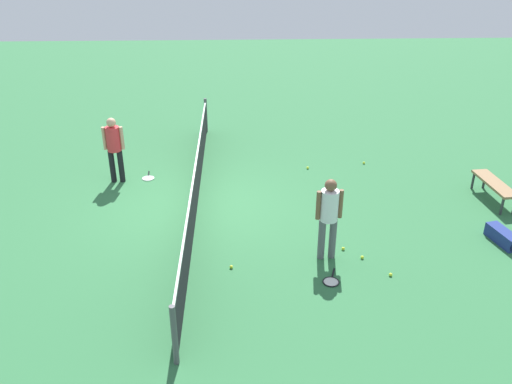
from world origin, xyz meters
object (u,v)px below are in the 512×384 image
Objects in this scene: tennis_ball_near_player at (362,257)px; tennis_racket_far_player at (148,178)px; tennis_racket_near_player at (331,281)px; equipment_bag at (504,237)px; player_near_side at (329,213)px; player_far_side at (114,145)px; tennis_ball_stray_left at (308,168)px; tennis_ball_by_net at (231,267)px; tennis_ball_midcourt at (364,163)px; courtside_bench at (495,185)px; tennis_ball_stray_right at (343,249)px; tennis_ball_baseline at (391,275)px.

tennis_racket_far_player is at bearing 50.60° from tennis_ball_near_player.
tennis_racket_near_player is 0.72× the size of equipment_bag.
player_near_side is 6.01m from player_far_side.
tennis_ball_stray_left is (4.24, -0.17, -0.98)m from player_near_side.
player_far_side is 5.01m from tennis_ball_by_net.
tennis_ball_midcourt is (5.31, -1.78, 0.02)m from tennis_racket_near_player.
tennis_racket_far_player is at bearing 27.71° from tennis_ball_by_net.
equipment_bag is at bearing -111.16° from player_far_side.
courtside_bench reaches higher than tennis_racket_far_player.
tennis_racket_far_player is at bearing 51.11° from tennis_ball_stray_right.
tennis_racket_near_player is at bearing -104.90° from tennis_ball_by_net.
tennis_ball_baseline is at bearing 132.37° from courtside_bench.
player_near_side is at bearing -133.37° from tennis_racket_far_player.
tennis_ball_baseline is (-0.68, -1.11, -0.98)m from player_near_side.
tennis_racket_near_player is at bearing 177.73° from tennis_ball_stray_left.
tennis_ball_by_net is 4.99m from tennis_ball_stray_left.
player_near_side is 1.28m from tennis_racket_near_player.
tennis_racket_far_player is 0.39× the size of courtside_bench.
equipment_bag is (-4.14, -1.97, 0.11)m from tennis_ball_midcourt.
equipment_bag is (0.37, -3.73, -0.87)m from player_near_side.
equipment_bag is (-3.29, -8.50, -0.87)m from player_far_side.
tennis_ball_near_player is at bearing -172.97° from tennis_ball_stray_left.
courtside_bench is at bearing -57.18° from tennis_ball_near_player.
player_far_side is 6.71m from tennis_ball_near_player.
tennis_ball_near_player is (-3.90, -4.75, 0.02)m from tennis_racket_far_player.
tennis_ball_stray_right is (0.92, 0.72, 0.00)m from tennis_ball_baseline.
player_far_side is 25.76× the size of tennis_ball_stray_left.
tennis_ball_baseline is at bearing -131.10° from tennis_racket_far_player.
player_near_side and player_far_side have the same top height.
tennis_ball_by_net is 3.01m from tennis_ball_baseline.
tennis_racket_near_player is at bearing -133.23° from player_far_side.
tennis_ball_near_player is 0.72m from tennis_ball_baseline.
player_near_side is at bearing 121.78° from tennis_ball_stray_right.
tennis_ball_midcourt is 0.08× the size of equipment_bag.
courtside_bench is (2.33, -3.61, 0.38)m from tennis_ball_near_player.
tennis_racket_near_player is 5.33m from courtside_bench.
tennis_ball_near_player and tennis_ball_stray_right have the same top height.
tennis_ball_stray_left is (4.92, 0.94, 0.00)m from tennis_ball_baseline.
tennis_ball_by_net is (-3.97, -2.90, -0.98)m from player_far_side.
tennis_ball_near_player is at bearing -135.84° from tennis_ball_stray_right.
tennis_ball_near_player and tennis_ball_by_net have the same top height.
player_far_side is 7.37m from tennis_ball_baseline.
courtside_bench is at bearing -98.81° from player_far_side.
tennis_ball_near_player is (0.72, -0.73, 0.02)m from tennis_racket_near_player.
tennis_ball_baseline is at bearing -145.76° from tennis_ball_near_player.
tennis_ball_midcourt is 1.00× the size of tennis_ball_stray_left.
tennis_ball_stray_left is at bearing 7.03° from tennis_ball_near_player.
tennis_racket_near_player is 1.15m from tennis_ball_baseline.
player_near_side is at bearing 58.57° from tennis_ball_baseline.
player_near_side is 4.36m from tennis_ball_stray_left.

